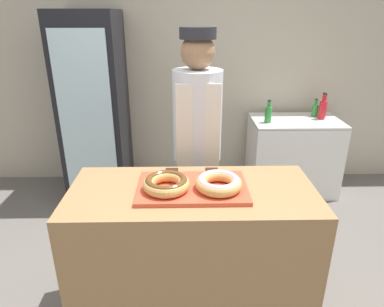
% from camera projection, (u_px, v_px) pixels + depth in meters
% --- Properties ---
extents(wall_back, '(8.00, 0.06, 2.70)m').
position_uv_depth(wall_back, '(188.00, 64.00, 3.74)').
color(wall_back, '#BCB29E').
rests_on(wall_back, ground_plane).
extents(display_counter, '(1.40, 0.63, 0.94)m').
position_uv_depth(display_counter, '(192.00, 257.00, 2.11)').
color(display_counter, '#997047').
rests_on(display_counter, ground_plane).
extents(serving_tray, '(0.61, 0.39, 0.02)m').
position_uv_depth(serving_tray, '(192.00, 188.00, 1.93)').
color(serving_tray, '#D84C33').
rests_on(serving_tray, display_counter).
extents(donut_chocolate_glaze, '(0.26, 0.26, 0.07)m').
position_uv_depth(donut_chocolate_glaze, '(166.00, 183.00, 1.87)').
color(donut_chocolate_glaze, tan).
rests_on(donut_chocolate_glaze, serving_tray).
extents(donut_light_glaze, '(0.26, 0.26, 0.07)m').
position_uv_depth(donut_light_glaze, '(219.00, 183.00, 1.87)').
color(donut_light_glaze, tan).
rests_on(donut_light_glaze, serving_tray).
extents(brownie_back_left, '(0.08, 0.08, 0.03)m').
position_uv_depth(brownie_back_left, '(172.00, 173.00, 2.04)').
color(brownie_back_left, black).
rests_on(brownie_back_left, serving_tray).
extents(brownie_back_right, '(0.08, 0.08, 0.03)m').
position_uv_depth(brownie_back_right, '(212.00, 173.00, 2.05)').
color(brownie_back_right, black).
rests_on(brownie_back_right, serving_tray).
extents(baker_person, '(0.35, 0.35, 1.78)m').
position_uv_depth(baker_person, '(197.00, 146.00, 2.52)').
color(baker_person, '#4C4C51').
rests_on(baker_person, ground_plane).
extents(beverage_fridge, '(0.61, 0.68, 1.90)m').
position_uv_depth(beverage_fridge, '(95.00, 109.00, 3.51)').
color(beverage_fridge, black).
rests_on(beverage_fridge, ground_plane).
extents(chest_freezer, '(0.92, 0.59, 0.82)m').
position_uv_depth(chest_freezer, '(292.00, 155.00, 3.76)').
color(chest_freezer, white).
rests_on(chest_freezer, ground_plane).
extents(bottle_green, '(0.06, 0.06, 0.19)m').
position_uv_depth(bottle_green, '(315.00, 110.00, 3.70)').
color(bottle_green, '#2D8C38').
rests_on(bottle_green, chest_freezer).
extents(bottle_red, '(0.07, 0.07, 0.28)m').
position_uv_depth(bottle_red, '(322.00, 109.00, 3.60)').
color(bottle_red, red).
rests_on(bottle_red, chest_freezer).
extents(bottle_red_b, '(0.07, 0.07, 0.25)m').
position_uv_depth(bottle_red_b, '(324.00, 108.00, 3.68)').
color(bottle_red_b, red).
rests_on(bottle_red_b, chest_freezer).
extents(bottle_green_b, '(0.07, 0.07, 0.23)m').
position_uv_depth(bottle_green_b, '(268.00, 114.00, 3.49)').
color(bottle_green_b, '#2D8C38').
rests_on(bottle_green_b, chest_freezer).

